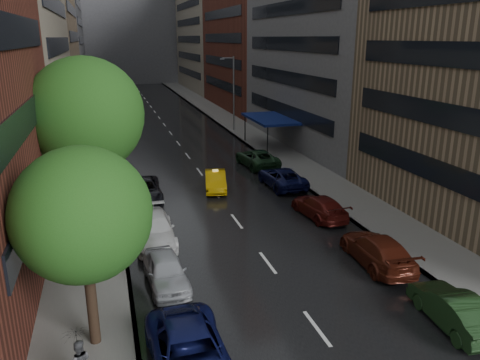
# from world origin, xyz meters

# --- Properties ---
(road) EXTENTS (14.00, 140.00, 0.01)m
(road) POSITION_xyz_m (0.00, 50.00, 0.01)
(road) COLOR black
(road) RESTS_ON ground
(sidewalk_left) EXTENTS (4.00, 140.00, 0.15)m
(sidewalk_left) POSITION_xyz_m (-9.00, 50.00, 0.07)
(sidewalk_left) COLOR gray
(sidewalk_left) RESTS_ON ground
(sidewalk_right) EXTENTS (4.00, 140.00, 0.15)m
(sidewalk_right) POSITION_xyz_m (9.00, 50.00, 0.07)
(sidewalk_right) COLOR gray
(sidewalk_right) RESTS_ON ground
(buildings_left) EXTENTS (8.00, 108.00, 38.00)m
(buildings_left) POSITION_xyz_m (-15.00, 58.79, 15.99)
(buildings_left) COLOR maroon
(buildings_left) RESTS_ON ground
(buildings_right) EXTENTS (8.05, 109.10, 36.00)m
(buildings_right) POSITION_xyz_m (15.00, 56.70, 15.03)
(buildings_right) COLOR #937A5B
(buildings_right) RESTS_ON ground
(building_far) EXTENTS (40.00, 14.00, 32.00)m
(building_far) POSITION_xyz_m (0.00, 118.00, 16.00)
(building_far) COLOR slate
(building_far) RESTS_ON ground
(tree_near) EXTENTS (4.89, 4.89, 7.80)m
(tree_near) POSITION_xyz_m (-8.60, 5.39, 5.33)
(tree_near) COLOR #382619
(tree_near) RESTS_ON ground
(tree_mid) EXTENTS (6.51, 6.51, 10.38)m
(tree_mid) POSITION_xyz_m (-8.60, 16.73, 7.11)
(tree_mid) COLOR #382619
(tree_mid) RESTS_ON ground
(tree_far) EXTENTS (5.05, 5.05, 8.05)m
(tree_far) POSITION_xyz_m (-8.60, 34.72, 5.51)
(tree_far) COLOR #382619
(tree_far) RESTS_ON ground
(taxi) EXTENTS (2.35, 4.64, 1.46)m
(taxi) POSITION_xyz_m (0.20, 22.73, 0.73)
(taxi) COLOR #DCA50B
(taxi) RESTS_ON ground
(parked_cars_left) EXTENTS (2.74, 24.72, 1.60)m
(parked_cars_left) POSITION_xyz_m (-5.40, 12.08, 0.78)
(parked_cars_left) COLOR #0F144A
(parked_cars_left) RESTS_ON ground
(parked_cars_right) EXTENTS (3.12, 30.94, 1.57)m
(parked_cars_right) POSITION_xyz_m (5.40, 17.36, 0.77)
(parked_cars_right) COLOR #1A3518
(parked_cars_right) RESTS_ON ground
(ped_black_umbrella) EXTENTS (0.96, 0.98, 2.09)m
(ped_black_umbrella) POSITION_xyz_m (-9.04, 3.11, 1.38)
(ped_black_umbrella) COLOR #4D4E52
(ped_black_umbrella) RESTS_ON sidewalk_left
(street_lamp_left) EXTENTS (1.74, 0.22, 9.00)m
(street_lamp_left) POSITION_xyz_m (-7.72, 30.00, 4.89)
(street_lamp_left) COLOR gray
(street_lamp_left) RESTS_ON sidewalk_left
(street_lamp_right) EXTENTS (1.74, 0.22, 9.00)m
(street_lamp_right) POSITION_xyz_m (7.72, 45.00, 4.89)
(street_lamp_right) COLOR gray
(street_lamp_right) RESTS_ON sidewalk_right
(awning) EXTENTS (4.00, 8.00, 3.12)m
(awning) POSITION_xyz_m (8.98, 35.00, 3.13)
(awning) COLOR navy
(awning) RESTS_ON sidewalk_right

